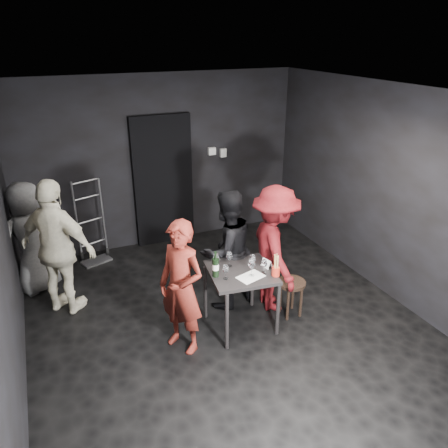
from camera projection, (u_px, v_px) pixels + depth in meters
name	position (u px, v px, depth m)	size (l,w,h in m)	color
floor	(225.00, 320.00, 5.35)	(4.50, 5.00, 0.02)	black
ceiling	(225.00, 93.00, 4.26)	(4.50, 5.00, 0.02)	silver
wall_back	(161.00, 162.00, 6.90)	(4.50, 0.04, 2.70)	black
wall_front	(386.00, 365.00, 2.71)	(4.50, 0.04, 2.70)	black
wall_right	(384.00, 192.00, 5.63)	(0.04, 5.00, 2.70)	black
doorway	(163.00, 181.00, 6.97)	(0.95, 0.10, 2.10)	black
wallbox_upper	(212.00, 151.00, 7.13)	(0.12, 0.06, 0.12)	#B7B7B2
wallbox_lower	(223.00, 153.00, 7.22)	(0.10, 0.06, 0.14)	#B7B7B2
hand_truck	(94.00, 246.00, 6.68)	(0.43, 0.36, 1.28)	#B2B2B7
tasting_table	(241.00, 278.00, 5.00)	(0.72, 0.72, 0.75)	black
stool	(291.00, 288.00, 5.32)	(0.34, 0.34, 0.47)	black
server_red	(181.00, 287.00, 4.61)	(0.56, 0.37, 1.54)	maroon
woman_black	(227.00, 248.00, 5.38)	(0.77, 0.42, 1.59)	black
man_maroon	(275.00, 245.00, 5.31)	(1.12, 0.52, 1.73)	#590E12
bystander_cream	(57.00, 239.00, 5.17)	(1.17, 0.56, 1.99)	white
bystander_grey	(31.00, 237.00, 5.69)	(0.77, 0.42, 1.57)	#5F5F5F
tasting_mat	(251.00, 277.00, 4.84)	(0.29, 0.19, 0.00)	white
wine_glass_a	(226.00, 272.00, 4.77)	(0.07, 0.07, 0.18)	white
wine_glass_b	(216.00, 261.00, 4.94)	(0.08, 0.08, 0.22)	white
wine_glass_c	(229.00, 259.00, 5.02)	(0.08, 0.08, 0.20)	white
wine_glass_d	(252.00, 267.00, 4.82)	(0.08, 0.08, 0.22)	white
wine_glass_e	(264.00, 266.00, 4.88)	(0.07, 0.07, 0.18)	white
wine_glass_f	(253.00, 261.00, 4.99)	(0.07, 0.07, 0.18)	white
wine_bottle	(216.00, 267.00, 4.81)	(0.07, 0.07, 0.31)	black
breadstick_cup	(276.00, 265.00, 4.82)	(0.09, 0.09, 0.28)	red
reserved_card	(266.00, 263.00, 5.02)	(0.08, 0.13, 0.10)	white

